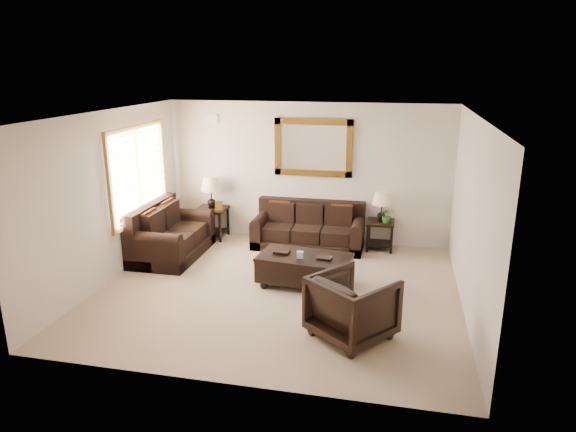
% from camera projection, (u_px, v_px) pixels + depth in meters
% --- Properties ---
extents(room, '(5.51, 5.01, 2.71)m').
position_uv_depth(room, '(277.00, 206.00, 7.60)').
color(room, '#9D866C').
rests_on(room, ground).
extents(window, '(0.07, 1.96, 1.66)m').
position_uv_depth(window, '(139.00, 173.00, 8.94)').
color(window, white).
rests_on(window, room).
extents(mirror, '(1.50, 0.06, 1.10)m').
position_uv_depth(mirror, '(313.00, 148.00, 9.75)').
color(mirror, '#4F350F').
rests_on(mirror, room).
extents(air_vent, '(0.25, 0.02, 0.18)m').
position_uv_depth(air_vent, '(212.00, 119.00, 10.03)').
color(air_vent, '#999999').
rests_on(air_vent, room).
extents(sofa, '(2.08, 0.90, 0.85)m').
position_uv_depth(sofa, '(309.00, 231.00, 9.83)').
color(sofa, black).
rests_on(sofa, room).
extents(loveseat, '(1.02, 1.72, 0.97)m').
position_uv_depth(loveseat, '(169.00, 237.00, 9.33)').
color(loveseat, black).
rests_on(loveseat, room).
extents(end_table_left, '(0.57, 0.57, 1.25)m').
position_uv_depth(end_table_left, '(212.00, 198.00, 10.17)').
color(end_table_left, black).
rests_on(end_table_left, room).
extents(end_table_right, '(0.51, 0.51, 1.12)m').
position_uv_depth(end_table_right, '(381.00, 212.00, 9.55)').
color(end_table_right, black).
rests_on(end_table_right, room).
extents(coffee_table, '(1.51, 0.93, 0.61)m').
position_uv_depth(coffee_table, '(305.00, 267.00, 8.10)').
color(coffee_table, black).
rests_on(coffee_table, room).
extents(armchair, '(1.23, 1.22, 0.92)m').
position_uv_depth(armchair, '(352.00, 304.00, 6.49)').
color(armchair, black).
rests_on(armchair, floor).
extents(potted_plant, '(0.30, 0.32, 0.22)m').
position_uv_depth(potted_plant, '(387.00, 217.00, 9.46)').
color(potted_plant, '#2B5A1E').
rests_on(potted_plant, end_table_right).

